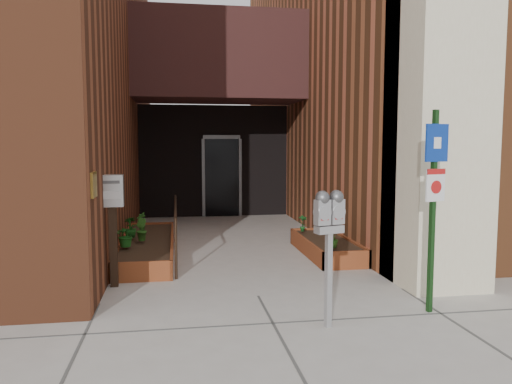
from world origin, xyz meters
name	(u,v)px	position (x,y,z in m)	size (l,w,h in m)	color
ground	(258,296)	(0.00, 0.00, 0.00)	(80.00, 80.00, 0.00)	#9E9991
architecture	(207,26)	(-0.18, 6.89, 4.98)	(20.00, 14.60, 10.00)	brown
planter_left	(148,247)	(-1.55, 2.70, 0.13)	(0.90, 3.60, 0.30)	brown
planter_right	(326,247)	(1.60, 2.20, 0.13)	(0.80, 2.20, 0.30)	brown
handrail	(176,213)	(-1.05, 2.65, 0.75)	(0.04, 3.34, 0.90)	black
parking_meter	(329,222)	(0.57, -1.19, 1.15)	(0.35, 0.20, 1.49)	#A7A7A9
sign_post	(434,189)	(1.90, -0.92, 1.45)	(0.32, 0.12, 2.36)	#143513
payment_dropbox	(112,206)	(-1.90, 0.76, 1.12)	(0.32, 0.25, 1.56)	black
shrub_left_a	(126,235)	(-1.85, 2.01, 0.49)	(0.34, 0.34, 0.38)	#1C611B
shrub_left_b	(141,230)	(-1.64, 2.49, 0.49)	(0.21, 0.21, 0.39)	#285C1A
shrub_left_c	(130,227)	(-1.85, 2.81, 0.49)	(0.21, 0.21, 0.37)	#164F17
shrub_left_d	(141,222)	(-1.69, 3.39, 0.49)	(0.20, 0.20, 0.37)	#205117
shrub_right_a	(333,238)	(1.45, 1.40, 0.46)	(0.18, 0.18, 0.32)	#285A19
shrub_right_b	(303,223)	(1.35, 2.92, 0.46)	(0.17, 0.17, 0.32)	#17531C
shrub_right_c	(328,221)	(1.85, 2.91, 0.48)	(0.33, 0.33, 0.37)	#29611B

